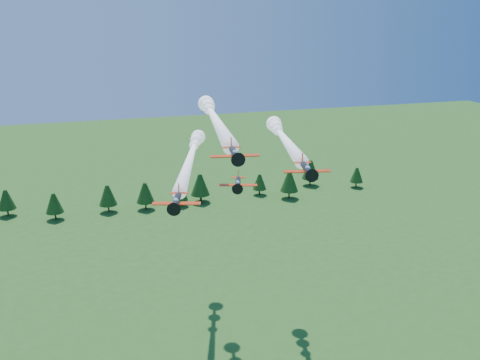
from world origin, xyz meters
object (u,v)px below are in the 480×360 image
object	(u,v)px
plane_left	(191,155)
plane_slot	(238,183)
plane_right	(283,137)
plane_lead	(214,117)

from	to	relation	value
plane_left	plane_slot	distance (m)	24.35
plane_right	plane_slot	distance (m)	21.12
plane_left	plane_right	distance (m)	21.42
plane_lead	plane_slot	xyz separation A→B (m)	(1.38, -11.89, -10.47)
plane_right	plane_lead	bearing A→B (deg)	-158.82
plane_left	plane_slot	world-z (taller)	plane_left
plane_lead	plane_right	bearing A→B (deg)	17.53
plane_left	plane_slot	bearing A→B (deg)	-64.44
plane_lead	plane_left	size ratio (longest dim) A/B	0.97
plane_left	plane_right	size ratio (longest dim) A/B	1.24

